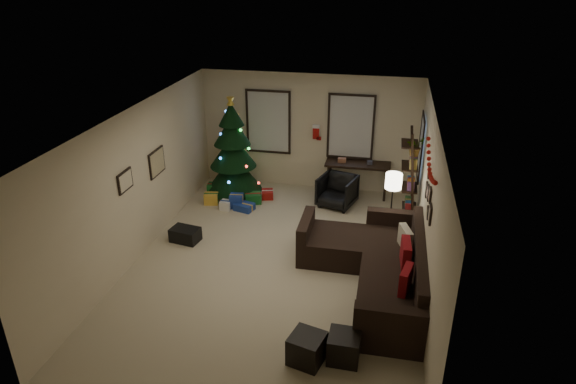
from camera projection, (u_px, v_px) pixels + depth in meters
The scene contains 29 objects.
floor at pixel (276, 263), 9.03m from camera, with size 7.00×7.00×0.00m, color #B8AB8B.
ceiling at pixel (274, 117), 7.90m from camera, with size 7.00×7.00×0.00m, color white.
wall_back at pixel (309, 132), 11.58m from camera, with size 5.00×5.00×0.00m, color beige.
wall_front at pixel (201, 332), 5.35m from camera, with size 5.00×5.00×0.00m, color beige.
wall_left at pixel (138, 183), 8.92m from camera, with size 7.00×7.00×0.00m, color beige.
wall_right at pixel (428, 209), 8.01m from camera, with size 7.00×7.00×0.00m, color beige.
window_back_left at pixel (268, 122), 11.65m from camera, with size 1.05×0.06×1.50m.
window_back_right at pixel (351, 127), 11.30m from camera, with size 1.05×0.06×1.50m.
window_right_wall at pixel (422, 147), 10.22m from camera, with size 0.06×0.90×1.30m.
christmas_tree at pixel (233, 154), 11.32m from camera, with size 1.27×1.27×2.37m.
presents at pixel (235, 196), 11.35m from camera, with size 1.50×1.15×0.30m.
sofa at pixel (378, 267), 8.37m from camera, with size 2.16×3.12×0.94m.
pillow_red_a at pixel (406, 281), 7.42m from camera, with size 0.12×0.43×0.43m, color maroon.
pillow_red_b at pixel (405, 256), 8.07m from camera, with size 0.13×0.50×0.50m, color maroon.
pillow_cream at pixel (405, 240), 8.55m from camera, with size 0.12×0.43×0.43m, color beige.
ottoman_near at pixel (307, 348), 6.75m from camera, with size 0.44×0.44×0.41m, color black.
ottoman_far at pixel (344, 347), 6.79m from camera, with size 0.42×0.42×0.40m, color black.
desk at pixel (358, 167), 11.39m from camera, with size 1.46×0.52×0.79m.
desk_chair at pixel (337, 191), 11.03m from camera, with size 0.68×0.64×0.70m, color black.
bookshelf at pixel (411, 181), 9.93m from camera, with size 0.30×0.59×2.04m.
potted_plant at pixel (416, 143), 9.48m from camera, with size 0.45×0.38×0.49m, color #4C4C4C.
floor_lamp at pixel (393, 186), 9.20m from camera, with size 0.30×0.30×1.43m.
art_map at pixel (157, 162), 9.56m from camera, with size 0.04×0.60×0.50m.
art_abstract at pixel (125, 181), 8.44m from camera, with size 0.04×0.45×0.35m.
gallery at pixel (429, 198), 7.86m from camera, with size 0.03×1.25×0.54m.
garland at pixel (431, 164), 7.67m from camera, with size 0.08×1.90×0.30m, color #A5140C, non-canonical shape.
stocking_left at pixel (304, 128), 11.65m from camera, with size 0.20×0.05×0.36m.
stocking_right at pixel (316, 132), 11.40m from camera, with size 0.20×0.05×0.36m.
storage_bin at pixel (185, 235), 9.71m from camera, with size 0.54×0.36×0.27m, color black.
Camera 1 is at (1.76, -7.47, 4.93)m, focal length 31.46 mm.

